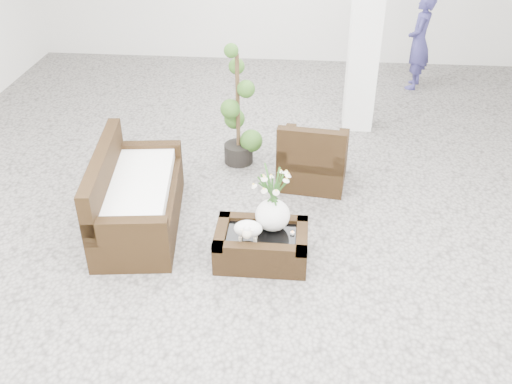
# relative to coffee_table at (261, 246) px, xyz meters

# --- Properties ---
(ground) EXTENTS (11.00, 11.00, 0.00)m
(ground) POSITION_rel_coffee_table_xyz_m (-0.08, 0.37, -0.16)
(ground) COLOR gray
(ground) RESTS_ON ground
(column) EXTENTS (0.40, 0.40, 3.50)m
(column) POSITION_rel_coffee_table_xyz_m (1.12, 3.17, 1.59)
(column) COLOR white
(column) RESTS_ON ground
(coffee_table) EXTENTS (0.90, 0.60, 0.31)m
(coffee_table) POSITION_rel_coffee_table_xyz_m (0.00, 0.00, 0.00)
(coffee_table) COLOR #32200E
(coffee_table) RESTS_ON ground
(sheep_figurine) EXTENTS (0.28, 0.23, 0.21)m
(sheep_figurine) POSITION_rel_coffee_table_xyz_m (-0.12, -0.10, 0.26)
(sheep_figurine) COLOR white
(sheep_figurine) RESTS_ON coffee_table
(planter_narcissus) EXTENTS (0.44, 0.44, 0.80)m
(planter_narcissus) POSITION_rel_coffee_table_xyz_m (0.10, 0.10, 0.56)
(planter_narcissus) COLOR white
(planter_narcissus) RESTS_ON coffee_table
(tealight) EXTENTS (0.04, 0.04, 0.03)m
(tealight) POSITION_rel_coffee_table_xyz_m (0.30, 0.02, 0.17)
(tealight) COLOR white
(tealight) RESTS_ON coffee_table
(armchair) EXTENTS (0.86, 0.84, 0.83)m
(armchair) POSITION_rel_coffee_table_xyz_m (0.50, 1.57, 0.26)
(armchair) COLOR #32200E
(armchair) RESTS_ON ground
(loveseat) EXTENTS (0.99, 1.74, 0.89)m
(loveseat) POSITION_rel_coffee_table_xyz_m (-1.34, 0.47, 0.29)
(loveseat) COLOR #32200E
(loveseat) RESTS_ON ground
(topiary) EXTENTS (0.41, 0.41, 1.54)m
(topiary) POSITION_rel_coffee_table_xyz_m (-0.45, 1.96, 0.61)
(topiary) COLOR #2C511A
(topiary) RESTS_ON ground
(shopper) EXTENTS (0.51, 0.64, 1.52)m
(shopper) POSITION_rel_coffee_table_xyz_m (2.15, 4.74, 0.61)
(shopper) COLOR navy
(shopper) RESTS_ON ground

